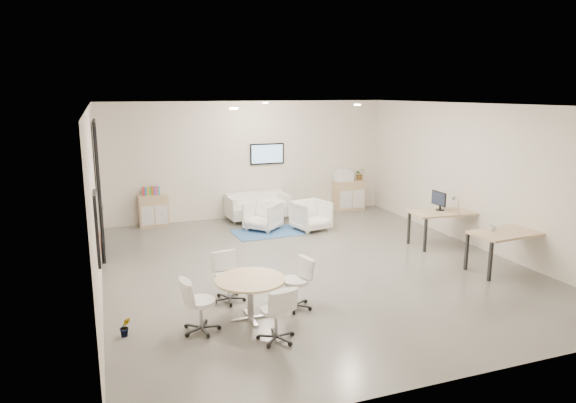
# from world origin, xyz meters

# --- Properties ---
(room_shell) EXTENTS (9.60, 10.60, 4.80)m
(room_shell) POSITION_xyz_m (0.00, 0.00, 1.60)
(room_shell) COLOR #5F5C57
(room_shell) RESTS_ON ground
(glass_door) EXTENTS (0.09, 1.90, 2.85)m
(glass_door) POSITION_xyz_m (-3.95, 2.51, 1.50)
(glass_door) COLOR black
(glass_door) RESTS_ON room_shell
(artwork) EXTENTS (0.05, 0.54, 1.04)m
(artwork) POSITION_xyz_m (-3.97, -1.60, 1.55)
(artwork) COLOR black
(artwork) RESTS_ON room_shell
(wall_tv) EXTENTS (0.98, 0.06, 0.58)m
(wall_tv) POSITION_xyz_m (0.50, 4.46, 1.75)
(wall_tv) COLOR black
(wall_tv) RESTS_ON room_shell
(ceiling_spots) EXTENTS (3.14, 4.14, 0.03)m
(ceiling_spots) POSITION_xyz_m (-0.20, 0.83, 3.18)
(ceiling_spots) COLOR #FFEAC6
(ceiling_spots) RESTS_ON room_shell
(sideboard_left) EXTENTS (0.74, 0.39, 0.84)m
(sideboard_left) POSITION_xyz_m (-2.67, 4.28, 0.42)
(sideboard_left) COLOR tan
(sideboard_left) RESTS_ON room_shell
(sideboard_right) EXTENTS (0.89, 0.43, 0.89)m
(sideboard_right) POSITION_xyz_m (2.98, 4.26, 0.44)
(sideboard_right) COLOR tan
(sideboard_right) RESTS_ON room_shell
(books) EXTENTS (0.44, 0.14, 0.22)m
(books) POSITION_xyz_m (-2.70, 4.28, 0.95)
(books) COLOR red
(books) RESTS_ON sideboard_left
(printer) EXTENTS (0.49, 0.42, 0.33)m
(printer) POSITION_xyz_m (2.78, 4.26, 1.04)
(printer) COLOR white
(printer) RESTS_ON sideboard_right
(loveseat) EXTENTS (1.71, 0.94, 0.62)m
(loveseat) POSITION_xyz_m (0.09, 4.08, 0.34)
(loveseat) COLOR white
(loveseat) RESTS_ON room_shell
(blue_rug) EXTENTS (1.70, 1.17, 0.01)m
(blue_rug) POSITION_xyz_m (-0.08, 2.66, 0.01)
(blue_rug) COLOR #315E98
(blue_rug) RESTS_ON room_shell
(armchair_left) EXTENTS (1.06, 1.07, 0.80)m
(armchair_left) POSITION_xyz_m (-0.10, 2.97, 0.40)
(armchair_left) COLOR white
(armchair_left) RESTS_ON room_shell
(armchair_right) EXTENTS (0.95, 0.91, 0.83)m
(armchair_right) POSITION_xyz_m (1.04, 2.53, 0.41)
(armchair_right) COLOR white
(armchair_right) RESTS_ON room_shell
(desk_rear) EXTENTS (1.56, 0.89, 0.78)m
(desk_rear) POSITION_xyz_m (3.38, 0.31, 0.70)
(desk_rear) COLOR tan
(desk_rear) RESTS_ON room_shell
(desk_front) EXTENTS (1.58, 0.87, 0.80)m
(desk_front) POSITION_xyz_m (3.47, -1.61, 0.72)
(desk_front) COLOR tan
(desk_front) RESTS_ON room_shell
(monitor) EXTENTS (0.20, 0.50, 0.44)m
(monitor) POSITION_xyz_m (3.33, 0.46, 1.02)
(monitor) COLOR black
(monitor) RESTS_ON desk_rear
(round_table) EXTENTS (1.08, 1.08, 0.66)m
(round_table) POSITION_xyz_m (-1.85, -1.98, 0.57)
(round_table) COLOR tan
(round_table) RESTS_ON room_shell
(meeting_chairs) EXTENTS (2.27, 2.27, 0.82)m
(meeting_chairs) POSITION_xyz_m (-1.85, -1.98, 0.41)
(meeting_chairs) COLOR white
(meeting_chairs) RESTS_ON room_shell
(plant_cabinet) EXTENTS (0.36, 0.38, 0.26)m
(plant_cabinet) POSITION_xyz_m (3.32, 4.27, 1.02)
(plant_cabinet) COLOR #3F7F3F
(plant_cabinet) RESTS_ON sideboard_right
(plant_floor) EXTENTS (0.18, 0.30, 0.13)m
(plant_floor) POSITION_xyz_m (-3.70, -1.92, 0.06)
(plant_floor) COLOR #3F7F3F
(plant_floor) RESTS_ON room_shell
(cup) EXTENTS (0.13, 0.10, 0.12)m
(cup) POSITION_xyz_m (3.19, -1.45, 0.86)
(cup) COLOR white
(cup) RESTS_ON desk_front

